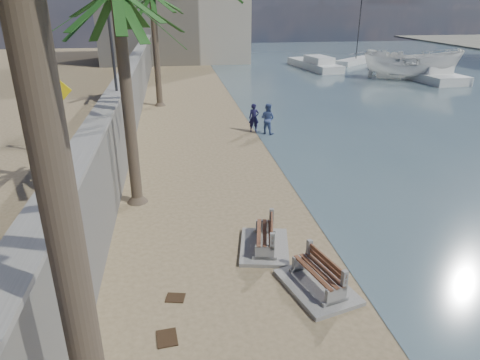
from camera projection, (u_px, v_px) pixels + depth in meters
ground_plane at (310, 346)px, 9.60m from camera, size 140.00×140.00×0.00m
seawall at (132, 96)px, 26.41m from camera, size 0.45×70.00×3.50m
wall_cap at (129, 66)px, 25.71m from camera, size 0.80×70.00×0.12m
end_building at (173, 3)px, 54.00m from camera, size 18.00×12.00×14.00m
bench_near at (265, 237)px, 13.27m from camera, size 1.90×2.43×0.91m
bench_far at (318, 276)px, 11.38m from camera, size 2.03×2.53×0.93m
pedestrian_sign at (55, 114)px, 8.26m from camera, size 0.78×0.07×2.40m
streetlight at (108, 15)px, 17.24m from camera, size 0.28×0.28×5.12m
person_a at (254, 116)px, 25.13m from camera, size 0.71×0.51×1.90m
person_b at (268, 117)px, 24.69m from camera, size 1.20×1.18×1.98m
boat_cruiser at (411, 63)px, 41.69m from camera, size 4.70×4.66×3.99m
yacht_near at (415, 73)px, 44.09m from camera, size 4.50×12.77×1.50m
yacht_far at (314, 65)px, 49.21m from camera, size 3.96×9.74×1.50m
sailboat_west at (356, 61)px, 53.36m from camera, size 6.94×6.21×8.88m
debris_b at (167, 338)px, 9.82m from camera, size 0.51×0.61×0.03m
debris_d at (175, 298)px, 11.16m from camera, size 0.56×0.48×0.03m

